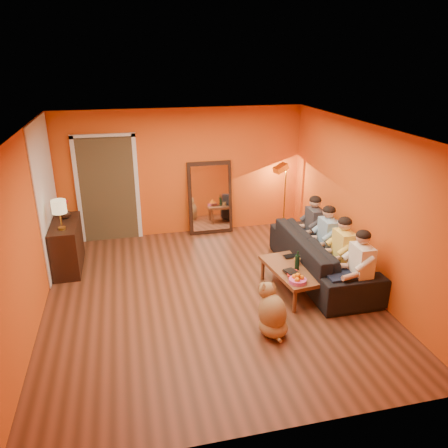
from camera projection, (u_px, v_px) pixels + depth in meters
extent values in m
cube|color=brown|center=(210.00, 296.00, 6.90)|extent=(5.00, 5.50, 0.00)
cube|color=white|center=(207.00, 130.00, 5.95)|extent=(5.00, 5.50, 0.00)
cube|color=#D35718|center=(182.00, 173.00, 8.92)|extent=(5.00, 0.00, 2.60)
cube|color=#D35718|center=(27.00, 234.00, 5.89)|extent=(0.00, 5.50, 2.60)
cube|color=#D35718|center=(362.00, 206.00, 6.96)|extent=(0.00, 5.50, 2.60)
cube|color=white|center=(47.00, 196.00, 7.48)|extent=(0.02, 1.90, 2.58)
cube|color=#3F2D19|center=(108.00, 188.00, 8.76)|extent=(1.06, 0.30, 2.10)
cube|color=white|center=(78.00, 192.00, 8.53)|extent=(0.08, 0.06, 2.20)
cube|color=white|center=(137.00, 188.00, 8.78)|extent=(0.08, 0.06, 2.20)
cube|color=white|center=(103.00, 136.00, 8.26)|extent=(1.22, 0.06, 0.08)
cube|color=black|center=(210.00, 198.00, 9.12)|extent=(0.92, 0.27, 1.51)
cube|color=white|center=(211.00, 198.00, 9.09)|extent=(0.78, 0.21, 1.35)
cube|color=black|center=(67.00, 245.00, 7.67)|extent=(0.44, 1.18, 0.85)
imported|color=black|center=(322.00, 256.00, 7.41)|extent=(2.55, 1.00, 0.74)
cylinder|color=black|center=(297.00, 260.00, 6.78)|extent=(0.07, 0.07, 0.31)
imported|color=#B27F3F|center=(297.00, 261.00, 6.99)|extent=(0.14, 0.14, 0.10)
imported|color=black|center=(295.00, 257.00, 7.22)|extent=(0.38, 0.27, 0.03)
imported|color=black|center=(286.00, 275.00, 6.65)|extent=(0.24, 0.30, 0.03)
imported|color=red|center=(287.00, 273.00, 6.65)|extent=(0.22, 0.27, 0.02)
imported|color=black|center=(287.00, 273.00, 6.62)|extent=(0.20, 0.24, 0.02)
imported|color=black|center=(65.00, 213.00, 7.71)|extent=(0.20, 0.20, 0.20)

